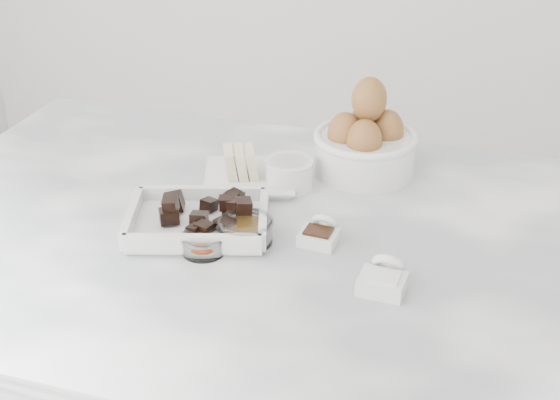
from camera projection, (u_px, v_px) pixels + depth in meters
The scene contains 9 objects.
marble_slab at pixel (262, 241), 1.20m from camera, with size 1.20×0.80×0.04m, color white.
chocolate_dish at pixel (197, 216), 1.18m from camera, with size 0.25×0.22×0.06m.
butter_plate at pixel (248, 171), 1.32m from camera, with size 0.19×0.19×0.06m.
sugar_ramekin at pixel (289, 172), 1.30m from camera, with size 0.08×0.08×0.05m.
egg_bowl at pixel (365, 142), 1.34m from camera, with size 0.18×0.18×0.17m.
honey_bowl at pixel (246, 230), 1.15m from camera, with size 0.08×0.08×0.04m.
zest_bowl at pixel (203, 243), 1.13m from camera, with size 0.07×0.07×0.03m.
vanilla_spoon at pixel (320, 233), 1.15m from camera, with size 0.06×0.07×0.04m.
salt_spoon at pixel (384, 278), 1.05m from camera, with size 0.06×0.08×0.05m.
Camera 1 is at (0.34, -0.97, 1.54)m, focal length 50.00 mm.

